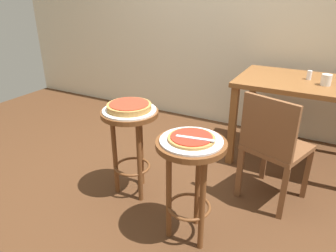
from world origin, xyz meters
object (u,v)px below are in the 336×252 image
serving_plate_foreground (191,141)px  serving_plate_middle (129,110)px  stool_middle (131,133)px  pizza_server_knife (195,138)px  pizza_foreground (191,138)px  pizza_middle (129,106)px  condiment_shaker (309,75)px  cup_near_edge (326,80)px  dining_table (300,93)px  stool_foreground (190,167)px  wooden_chair (273,146)px

serving_plate_foreground → serving_plate_middle: bearing=158.7°
stool_middle → pizza_server_knife: pizza_server_knife is taller
pizza_foreground → stool_middle: pizza_foreground is taller
serving_plate_middle → pizza_server_knife: (0.62, -0.25, 0.03)m
pizza_middle → condiment_shaker: 1.59m
serving_plate_middle → cup_near_edge: cup_near_edge is taller
dining_table → pizza_server_knife: (-0.39, -1.39, 0.07)m
pizza_middle → dining_table: 1.52m
serving_plate_foreground → serving_plate_middle: same height
stool_foreground → pizza_foreground: size_ratio=2.53×
dining_table → cup_near_edge: (0.18, -0.08, 0.16)m
pizza_middle → condiment_shaker: size_ratio=4.11×
pizza_foreground → wooden_chair: size_ratio=0.32×
dining_table → serving_plate_foreground: bearing=-107.1°
serving_plate_middle → pizza_server_knife: 0.67m
condiment_shaker → pizza_server_knife: condiment_shaker is taller
serving_plate_foreground → stool_middle: serving_plate_foreground is taller
serving_plate_foreground → condiment_shaker: (0.47, 1.42, 0.11)m
stool_foreground → pizza_middle: pizza_middle is taller
dining_table → wooden_chair: size_ratio=1.24×
stool_middle → serving_plate_middle: 0.18m
serving_plate_foreground → pizza_foreground: size_ratio=1.34×
wooden_chair → condiment_shaker: bearing=82.8°
wooden_chair → pizza_server_knife: (-0.34, -0.65, 0.26)m
pizza_middle → dining_table: size_ratio=0.30×
pizza_server_knife → stool_foreground: bearing=135.9°
condiment_shaker → stool_middle: bearing=-131.7°
stool_foreground → pizza_foreground: bearing=-18.4°
pizza_foreground → condiment_shaker: bearing=71.8°
stool_middle → pizza_server_knife: 0.70m
stool_middle → pizza_server_knife: size_ratio=3.15×
pizza_foreground → serving_plate_foreground: bearing=180.0°
stool_foreground → stool_middle: (-0.59, 0.23, 0.00)m
serving_plate_middle → pizza_foreground: bearing=-21.3°
dining_table → wooden_chair: (-0.05, -0.74, -0.19)m
pizza_foreground → pizza_middle: size_ratio=0.86×
serving_plate_foreground → wooden_chair: size_ratio=0.43×
pizza_foreground → cup_near_edge: cup_near_edge is taller
stool_foreground → serving_plate_foreground: serving_plate_foreground is taller
condiment_shaker → pizza_middle: bearing=-131.7°
pizza_middle → wooden_chair: 1.07m
pizza_middle → serving_plate_foreground: bearing=-21.3°
serving_plate_foreground → stool_middle: size_ratio=0.53×
stool_foreground → dining_table: (0.42, 1.37, 0.14)m
dining_table → cup_near_edge: cup_near_edge is taller
pizza_middle → stool_foreground: bearing=-21.3°
pizza_foreground → serving_plate_middle: pizza_foreground is taller
pizza_foreground → pizza_middle: 0.64m
cup_near_edge → wooden_chair: bearing=-109.8°
serving_plate_middle → cup_near_edge: size_ratio=4.29×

